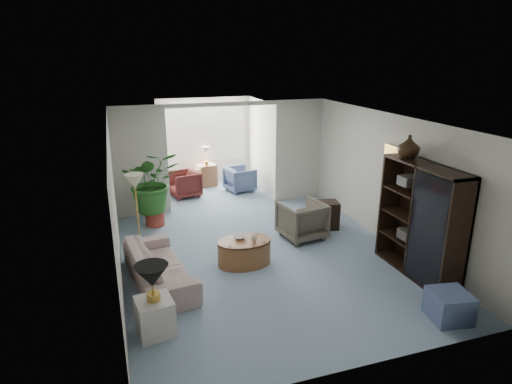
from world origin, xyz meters
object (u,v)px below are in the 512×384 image
object	(u,v)px
entertainment_cabinet	(421,221)
ottoman	(449,306)
framed_picture	(395,159)
sofa	(159,266)
coffee_cup	(254,239)
cabinet_urn	(409,146)
floor_lamp	(135,181)
sunroom_chair_maroon	(184,184)
coffee_bowl	(240,237)
wingback_chair	(302,220)
side_table_dark	(326,215)
plant_pot	(155,218)
table_lamp	(152,276)
end_table	(155,317)
sunroom_chair_blue	(240,179)
sunroom_table	(207,175)
coffee_table	(244,252)

from	to	relation	value
entertainment_cabinet	ottoman	bearing A→B (deg)	-108.47
framed_picture	sofa	world-z (taller)	framed_picture
coffee_cup	cabinet_urn	xyz separation A→B (m)	(2.50, -0.62, 1.58)
sofa	framed_picture	bearing A→B (deg)	-95.93
floor_lamp	framed_picture	bearing A→B (deg)	-19.32
framed_picture	ottoman	world-z (taller)	framed_picture
floor_lamp	sunroom_chair_maroon	size ratio (longest dim) A/B	0.49
coffee_bowl	framed_picture	bearing A→B (deg)	-3.34
coffee_bowl	sunroom_chair_maroon	bearing A→B (deg)	94.68
coffee_bowl	wingback_chair	size ratio (longest dim) A/B	0.24
ottoman	sunroom_chair_maroon	xyz separation A→B (m)	(-2.60, 6.60, 0.13)
side_table_dark	plant_pot	world-z (taller)	side_table_dark
table_lamp	plant_pot	world-z (taller)	table_lamp
entertainment_cabinet	plant_pot	distance (m)	5.39
wingback_chair	side_table_dark	xyz separation A→B (m)	(0.70, 0.30, -0.09)
end_table	sofa	bearing A→B (deg)	81.57
sofa	entertainment_cabinet	size ratio (longest dim) A/B	1.07
entertainment_cabinet	sunroom_chair_blue	world-z (taller)	entertainment_cabinet
wingback_chair	coffee_bowl	bearing A→B (deg)	14.72
cabinet_urn	ottoman	xyz separation A→B (m)	(-0.43, -1.78, -1.88)
plant_pot	sunroom_table	xyz separation A→B (m)	(1.68, 2.51, 0.14)
sunroom_chair_blue	sunroom_table	world-z (taller)	sunroom_chair_blue
table_lamp	wingback_chair	world-z (taller)	table_lamp
wingback_chair	sunroom_table	bearing A→B (deg)	-84.35
coffee_bowl	sunroom_table	distance (m)	4.78
end_table	coffee_cup	distance (m)	2.36
table_lamp	plant_pot	bearing A→B (deg)	84.35
coffee_bowl	side_table_dark	bearing A→B (deg)	23.34
entertainment_cabinet	sunroom_chair_blue	distance (m)	5.57
end_table	sunroom_chair_blue	bearing A→B (deg)	63.48
coffee_bowl	plant_pot	xyz separation A→B (m)	(-1.26, 2.24, -0.31)
coffee_table	entertainment_cabinet	bearing A→B (deg)	-24.66
sunroom_chair_blue	framed_picture	bearing A→B (deg)	-168.75
end_table	entertainment_cabinet	distance (m)	4.42
sofa	cabinet_urn	distance (m)	4.55
coffee_table	floor_lamp	bearing A→B (deg)	137.84
end_table	entertainment_cabinet	world-z (taller)	entertainment_cabinet
end_table	sunroom_chair_maroon	world-z (taller)	sunroom_chair_maroon
framed_picture	ottoman	xyz separation A→B (m)	(-0.66, -2.42, -1.49)
ottoman	framed_picture	bearing A→B (deg)	74.84
entertainment_cabinet	cabinet_urn	bearing A→B (deg)	90.00
side_table_dark	sunroom_chair_blue	world-z (taller)	sunroom_chair_blue
sofa	coffee_table	size ratio (longest dim) A/B	2.13
table_lamp	plant_pot	size ratio (longest dim) A/B	1.10
table_lamp	coffee_table	world-z (taller)	table_lamp
coffee_table	sunroom_chair_maroon	bearing A→B (deg)	95.26
side_table_dark	entertainment_cabinet	size ratio (longest dim) A/B	0.31
framed_picture	plant_pot	world-z (taller)	framed_picture
coffee_cup	sunroom_chair_blue	size ratio (longest dim) A/B	0.14
wingback_chair	entertainment_cabinet	world-z (taller)	entertainment_cabinet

